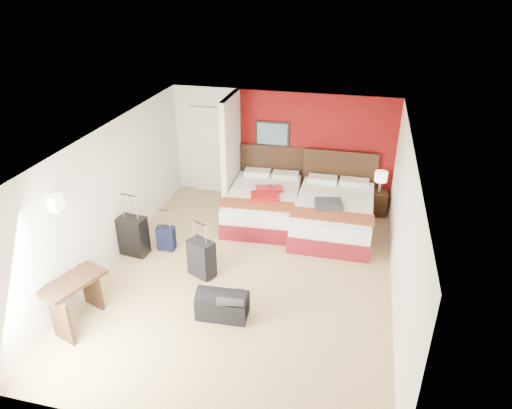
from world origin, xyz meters
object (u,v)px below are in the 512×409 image
(suitcase_black, at_px, (134,237))
(desk, at_px, (77,301))
(red_suitcase_open, at_px, (267,192))
(suitcase_navy, at_px, (166,239))
(nightstand, at_px, (377,203))
(table_lamp, at_px, (380,182))
(bed_right, at_px, (333,216))
(duffel_bag, at_px, (223,305))
(bed_left, at_px, (263,205))
(suitcase_charcoal, at_px, (202,259))

(suitcase_black, height_order, desk, desk)
(red_suitcase_open, bearing_deg, suitcase_navy, -150.32)
(nightstand, height_order, desk, desk)
(nightstand, distance_m, table_lamp, 0.50)
(bed_right, bearing_deg, duffel_bag, -114.78)
(bed_left, bearing_deg, red_suitcase_open, -48.30)
(nightstand, distance_m, duffel_bag, 4.62)
(bed_right, xyz_separation_m, desk, (-3.53, -3.72, 0.06))
(table_lamp, relative_size, suitcase_navy, 1.02)
(suitcase_charcoal, relative_size, duffel_bag, 0.85)
(nightstand, relative_size, table_lamp, 1.12)
(nightstand, height_order, duffel_bag, nightstand)
(red_suitcase_open, relative_size, nightstand, 1.49)
(suitcase_navy, bearing_deg, duffel_bag, -47.65)
(desk, bearing_deg, suitcase_navy, 97.57)
(bed_left, xyz_separation_m, bed_right, (1.51, -0.16, 0.02))
(bed_left, bearing_deg, desk, -120.77)
(nightstand, distance_m, suitcase_black, 5.20)
(bed_left, relative_size, suitcase_charcoal, 3.11)
(bed_right, height_order, suitcase_black, suitcase_black)
(red_suitcase_open, bearing_deg, bed_right, -16.29)
(bed_right, height_order, suitcase_charcoal, suitcase_charcoal)
(bed_left, xyz_separation_m, red_suitcase_open, (0.10, -0.10, 0.36))
(red_suitcase_open, distance_m, suitcase_charcoal, 2.33)
(red_suitcase_open, bearing_deg, duffel_bag, -104.43)
(nightstand, distance_m, suitcase_navy, 4.61)
(suitcase_black, bearing_deg, nightstand, 38.49)
(table_lamp, distance_m, suitcase_black, 5.22)
(red_suitcase_open, relative_size, duffel_bag, 1.00)
(nightstand, height_order, table_lamp, table_lamp)
(suitcase_black, distance_m, desk, 1.94)
(nightstand, xyz_separation_m, duffel_bag, (-2.32, -4.00, -0.06))
(suitcase_black, bearing_deg, duffel_bag, -24.22)
(bed_right, distance_m, duffel_bag, 3.40)
(bed_right, xyz_separation_m, red_suitcase_open, (-1.41, 0.06, 0.34))
(suitcase_charcoal, relative_size, desk, 0.71)
(bed_left, relative_size, bed_right, 0.95)
(duffel_bag, bearing_deg, bed_right, 62.15)
(table_lamp, height_order, desk, table_lamp)
(bed_left, xyz_separation_m, suitcase_navy, (-1.53, -1.66, -0.08))
(suitcase_navy, bearing_deg, table_lamp, 28.53)
(table_lamp, distance_m, suitcase_navy, 4.64)
(bed_left, height_order, table_lamp, table_lamp)
(bed_left, relative_size, nightstand, 3.95)
(bed_right, xyz_separation_m, table_lamp, (0.88, 0.92, 0.44))
(bed_left, xyz_separation_m, suitcase_charcoal, (-0.59, -2.30, 0.02))
(desk, bearing_deg, nightstand, 66.26)
(bed_right, relative_size, desk, 2.34)
(bed_right, distance_m, table_lamp, 1.35)
(duffel_bag, bearing_deg, bed_left, 88.46)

